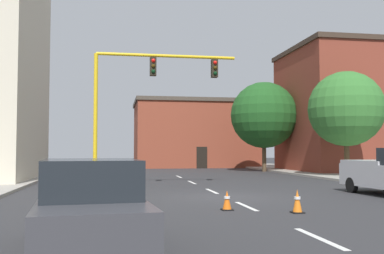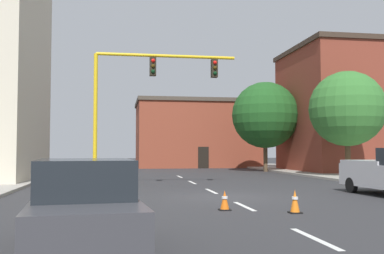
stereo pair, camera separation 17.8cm
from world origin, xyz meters
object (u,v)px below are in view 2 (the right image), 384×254
Objects in this scene: tree_right_mid at (347,109)px; traffic_cone_roadside_b at (295,202)px; tree_right_far at (265,115)px; traffic_cone_roadside_a at (225,201)px; sedan_dark_gray_near_left at (84,205)px; traffic_signal_gantry at (115,144)px.

tree_right_mid is 18.58m from traffic_cone_roadside_b.
tree_right_far is at bearing 106.13° from tree_right_mid.
sedan_dark_gray_near_left is at bearing -126.70° from traffic_cone_roadside_a.
traffic_cone_roadside_a is at bearing -130.21° from tree_right_mid.
tree_right_mid reaches higher than sedan_dark_gray_near_left.
tree_right_far is 1.68× the size of sedan_dark_gray_near_left.
traffic_signal_gantry is 19.60m from tree_right_far.
tree_right_far is at bearing 48.77° from traffic_signal_gantry.
tree_right_mid is at bearing -73.87° from tree_right_far.
traffic_signal_gantry is 14.11m from sedan_dark_gray_near_left.
tree_right_mid reaches higher than traffic_cone_roadside_b.
tree_right_far is 12.49× the size of traffic_cone_roadside_a.
sedan_dark_gray_near_left is (-13.18, -28.64, -4.05)m from tree_right_far.
traffic_cone_roadside_b is (5.88, 4.32, -0.54)m from sedan_dark_gray_near_left.
traffic_cone_roadside_a is (3.55, -8.76, -1.87)m from traffic_signal_gantry.
tree_right_far reaches higher than sedan_dark_gray_near_left.
tree_right_mid is (2.68, -9.26, -0.25)m from tree_right_far.
tree_right_far is 31.79m from sedan_dark_gray_near_left.
traffic_cone_roadside_b is at bearing -60.53° from traffic_signal_gantry.
traffic_cone_roadside_a is at bearing -111.60° from tree_right_far.
tree_right_far reaches higher than traffic_signal_gantry.
traffic_signal_gantry is 11.30× the size of traffic_cone_roadside_b.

